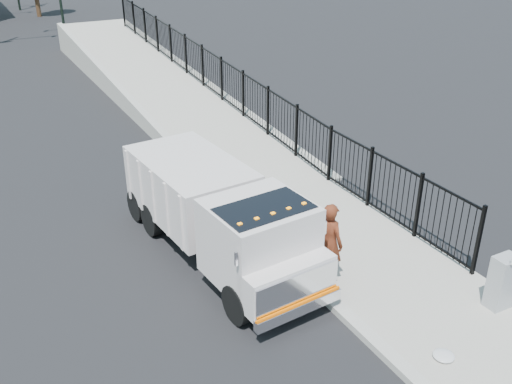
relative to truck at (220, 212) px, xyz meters
name	(u,v)px	position (x,y,z in m)	size (l,w,h in m)	color
ground	(301,276)	(1.37, -1.65, -1.31)	(120.00, 120.00, 0.00)	black
sidewalk	(420,295)	(3.29, -3.65, -1.25)	(3.55, 12.00, 0.12)	#9E998E
curb	(352,320)	(1.37, -3.65, -1.23)	(0.30, 12.00, 0.16)	#ADAAA3
ramp	(160,94)	(3.49, 14.35, -1.31)	(3.95, 24.00, 1.70)	#9E998E
iron_fence	(222,93)	(4.92, 10.35, -0.41)	(0.10, 28.00, 1.80)	black
truck	(220,212)	(0.00, 0.00, 0.00)	(2.76, 6.97, 2.33)	black
worker	(329,242)	(1.77, -2.14, -0.21)	(0.72, 0.47, 1.97)	#5D2614
utility_cabinet	(502,282)	(4.47, -4.78, -0.57)	(0.55, 0.40, 1.25)	gray
debris	(444,355)	(2.23, -5.43, -1.14)	(0.42, 0.42, 0.11)	silver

